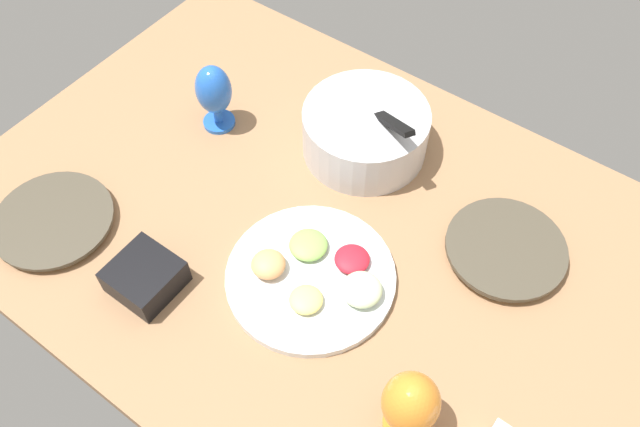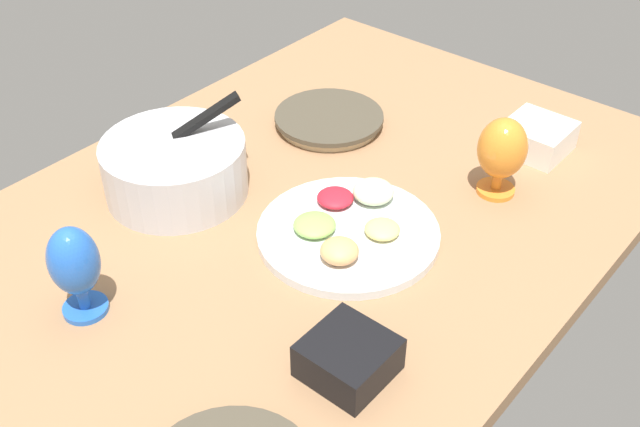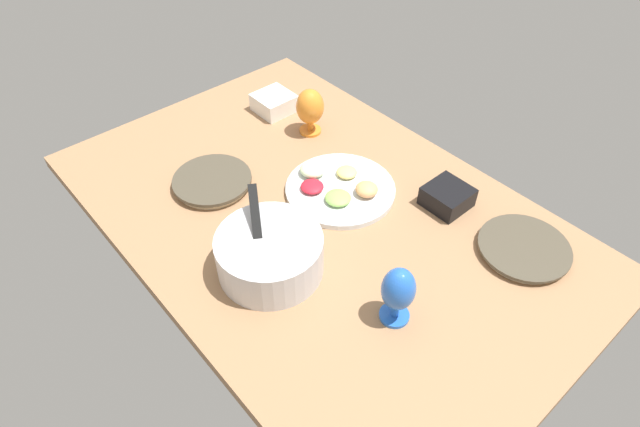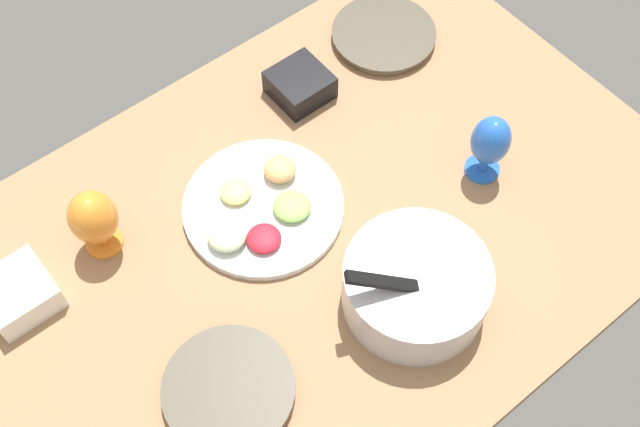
% 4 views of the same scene
% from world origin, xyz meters
% --- Properties ---
extents(ground_plane, '(1.60, 1.04, 0.04)m').
position_xyz_m(ground_plane, '(0.00, 0.00, -0.02)').
color(ground_plane, '#99704C').
extents(dinner_plate_left, '(0.25, 0.25, 0.02)m').
position_xyz_m(dinner_plate_left, '(-0.50, -0.32, 0.01)').
color(dinner_plate_left, beige).
rests_on(dinner_plate_left, ground_plane).
extents(dinner_plate_right, '(0.25, 0.25, 0.03)m').
position_xyz_m(dinner_plate_right, '(0.31, 0.17, 0.02)').
color(dinner_plate_right, beige).
rests_on(dinner_plate_right, ground_plane).
extents(mixing_bowl, '(0.28, 0.28, 0.19)m').
position_xyz_m(mixing_bowl, '(-0.09, 0.24, 0.06)').
color(mixing_bowl, silver).
rests_on(mixing_bowl, ground_plane).
extents(fruit_platter, '(0.34, 0.34, 0.06)m').
position_xyz_m(fruit_platter, '(0.03, -0.11, 0.02)').
color(fruit_platter, silver).
rests_on(fruit_platter, ground_plane).
extents(hurricane_glass_orange, '(0.10, 0.10, 0.17)m').
position_xyz_m(hurricane_glass_orange, '(0.32, -0.25, 0.10)').
color(hurricane_glass_orange, orange).
rests_on(hurricane_glass_orange, ground_plane).
extents(hurricane_glass_blue, '(0.08, 0.08, 0.17)m').
position_xyz_m(hurricane_glass_blue, '(-0.41, 0.11, 0.10)').
color(hurricane_glass_blue, blue).
rests_on(hurricane_glass_blue, ground_plane).
extents(square_bowl_black, '(0.12, 0.12, 0.06)m').
position_xyz_m(square_bowl_black, '(-0.23, -0.31, 0.03)').
color(square_bowl_black, black).
rests_on(square_bowl_black, ground_plane).
extents(square_bowl_white, '(0.13, 0.13, 0.06)m').
position_xyz_m(square_bowl_white, '(0.52, -0.23, 0.04)').
color(square_bowl_white, white).
rests_on(square_bowl_white, ground_plane).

